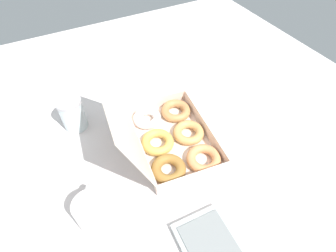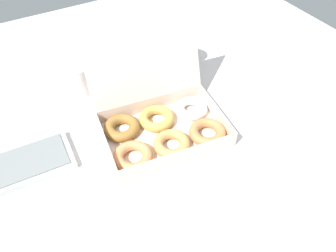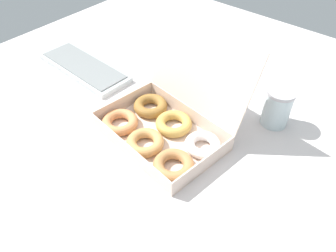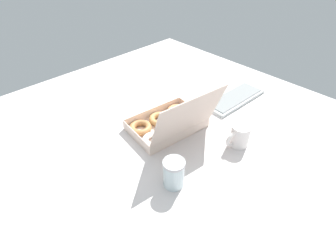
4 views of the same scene
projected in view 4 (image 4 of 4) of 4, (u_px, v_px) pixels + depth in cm
name	position (u px, v px, depth cm)	size (l,w,h in cm)	color
ground_plane	(166.00, 134.00, 126.05)	(180.00, 180.00, 2.00)	silver
donut_box	(169.00, 124.00, 125.58)	(38.78, 35.67, 27.42)	beige
keyboard	(234.00, 98.00, 147.67)	(38.73, 15.56, 2.20)	silver
coffee_mug	(239.00, 135.00, 115.66)	(12.50, 8.49, 10.45)	white
glass_jar	(174.00, 173.00, 97.58)	(8.37, 8.37, 11.99)	silver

